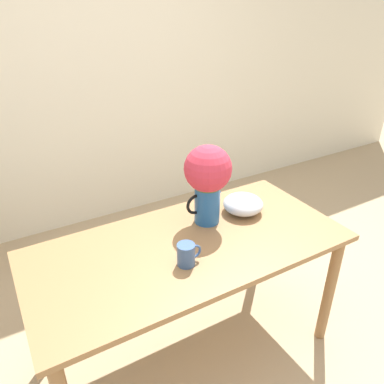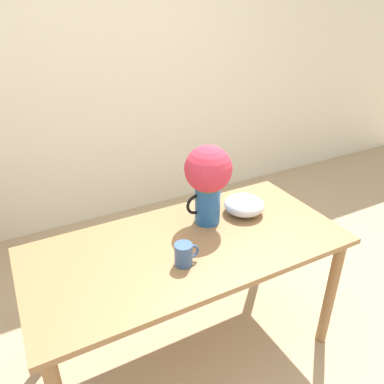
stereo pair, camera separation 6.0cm
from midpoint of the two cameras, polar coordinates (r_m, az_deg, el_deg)
ground_plane at (r=2.32m, az=6.26°, el=-25.51°), size 12.00×12.00×0.00m
wall_back at (r=3.25m, az=-13.12°, el=17.26°), size 8.00×0.05×2.60m
table at (r=1.95m, az=0.31°, el=-10.23°), size 1.60×0.76×0.76m
flower_vase at (r=1.93m, az=3.34°, el=2.31°), size 0.25×0.25×0.44m
coffee_mug at (r=1.73m, az=-0.20°, el=-9.48°), size 0.12×0.08×0.11m
white_bowl at (r=2.14m, az=8.75°, el=-1.96°), size 0.23×0.23×0.10m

